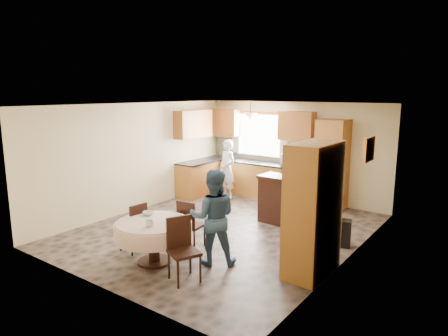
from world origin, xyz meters
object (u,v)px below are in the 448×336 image
Objects in this scene: chair_left at (136,225)px; cupboard at (313,209)px; person_dining at (213,217)px; person_sink at (227,169)px; chair_back at (189,222)px; chair_right at (182,246)px; dining_table at (153,231)px; oven_tower at (332,165)px; sideboard at (290,203)px.

cupboard is at bearing 114.39° from chair_left.
chair_left is at bearing -18.48° from person_dining.
person_sink is (-0.78, 3.80, 0.29)m from chair_left.
person_sink is (-1.46, 3.16, 0.28)m from chair_back.
chair_back is at bearing 137.57° from chair_left.
chair_right is at bearing 119.08° from chair_back.
chair_back is at bearing 84.20° from dining_table.
chair_back is at bearing -105.30° from oven_tower.
person_dining is at bearing 110.89° from chair_left.
sideboard is (-0.23, -1.65, -0.58)m from oven_tower.
oven_tower reaches higher than person_sink.
chair_back is (-2.13, -0.40, -0.52)m from cupboard.
person_sink reaches higher than sideboard.
person_dining is (2.16, -3.38, 0.01)m from person_sink.
cupboard is (1.07, -3.47, -0.05)m from oven_tower.
chair_left is at bearing -59.08° from person_sink.
oven_tower reaches higher than person_dining.
cupboard is 2.23m from chair_back.
oven_tower is 4.86m from chair_left.
chair_back is 0.80m from person_dining.
chair_right is at bearing 51.38° from person_dining.
oven_tower is at bearing -130.24° from person_dining.
chair_left is 0.98× the size of chair_back.
oven_tower reaches higher than cupboard.
cupboard is at bearing -72.87° from oven_tower.
chair_left is 0.92m from chair_back.
chair_right is at bearing -94.65° from oven_tower.
cupboard is 2.27× the size of chair_back.
chair_left is 1.37m from chair_right.
chair_back is 1.14m from chair_right.
dining_table is 0.61m from chair_left.
cupboard is 1.57m from person_dining.
chair_left is 0.56× the size of person_sink.
sideboard is 1.07× the size of dining_table.
oven_tower is 1.05× the size of cupboard.
person_sink is at bearing -164.22° from oven_tower.
person_dining is (1.38, 0.42, 0.30)m from chair_left.
person_dining reaches higher than chair_back.
sideboard reaches higher than dining_table.
chair_right is 0.61× the size of person_sink.
oven_tower is 3.63m from cupboard.
person_dining is at bearing 21.04° from chair_right.
dining_table is at bearing -51.50° from person_sink.
person_sink is at bearing 142.41° from cupboard.
chair_back is at bearing -169.31° from cupboard.
chair_left is at bearing 36.77° from chair_back.
cupboard is at bearing -176.08° from chair_back.
cupboard reaches higher than person_dining.
sideboard is 1.41× the size of chair_right.
cupboard is 4.53m from person_sink.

